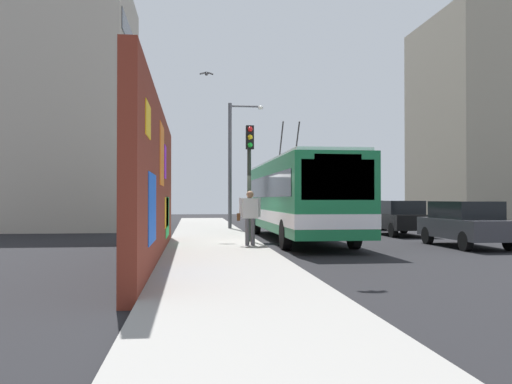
{
  "coord_description": "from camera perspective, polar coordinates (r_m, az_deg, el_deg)",
  "views": [
    {
      "loc": [
        -19.29,
        2.38,
        1.67
      ],
      "look_at": [
        0.7,
        0.04,
        1.92
      ],
      "focal_mm": 38.26,
      "sensor_mm": 36.0,
      "label": 1
    }
  ],
  "objects": [
    {
      "name": "building_far_right",
      "position": [
        40.49,
        22.15,
        6.9
      ],
      "size": [
        9.4,
        6.63,
        13.99
      ],
      "color": "#9E937F",
      "rests_on": "ground_plane"
    },
    {
      "name": "traffic_light",
      "position": [
        19.47,
        -0.69,
        3.04
      ],
      "size": [
        0.49,
        0.28,
        4.15
      ],
      "color": "#2D382D",
      "rests_on": "sidewalk_slab"
    },
    {
      "name": "parked_car_white",
      "position": [
        31.09,
        10.88,
        -2.24
      ],
      "size": [
        4.2,
        1.94,
        1.58
      ],
      "color": "white",
      "rests_on": "ground_plane"
    },
    {
      "name": "curbside_puddle",
      "position": [
        20.16,
        1.85,
        -5.45
      ],
      "size": [
        1.09,
        1.09,
        0.0
      ],
      "primitive_type": "cylinder",
      "color": "black",
      "rests_on": "ground_plane"
    },
    {
      "name": "pedestrian_at_curb",
      "position": [
        17.73,
        -0.66,
        -2.22
      ],
      "size": [
        0.24,
        0.78,
        1.77
      ],
      "color": "#595960",
      "rests_on": "sidewalk_slab"
    },
    {
      "name": "parked_car_black",
      "position": [
        25.78,
        14.67,
        -2.55
      ],
      "size": [
        4.16,
        1.79,
        1.58
      ],
      "color": "black",
      "rests_on": "ground_plane"
    },
    {
      "name": "city_bus",
      "position": [
        21.96,
        4.29,
        -0.42
      ],
      "size": [
        12.52,
        2.59,
        4.98
      ],
      "color": "#19723F",
      "rests_on": "ground_plane"
    },
    {
      "name": "flying_pigeons",
      "position": [
        19.69,
        -2.16,
        18.66
      ],
      "size": [
        7.39,
        2.33,
        3.12
      ],
      "color": "#47474C"
    },
    {
      "name": "building_far_left",
      "position": [
        32.91,
        -18.76,
        8.3
      ],
      "size": [
        9.43,
        6.61,
        13.6
      ],
      "color": "#B2A899",
      "rests_on": "ground_plane"
    },
    {
      "name": "sidewalk_slab",
      "position": [
        19.38,
        -4.37,
        -5.43
      ],
      "size": [
        48.0,
        3.2,
        0.15
      ],
      "primitive_type": "cube",
      "color": "gray",
      "rests_on": "ground_plane"
    },
    {
      "name": "parked_car_dark_gray",
      "position": [
        20.17,
        21.07,
        -3.04
      ],
      "size": [
        4.24,
        1.73,
        1.58
      ],
      "color": "#38383D",
      "rests_on": "ground_plane"
    },
    {
      "name": "graffiti_wall",
      "position": [
        14.97,
        -10.39,
        0.81
      ],
      "size": [
        13.28,
        0.32,
        4.13
      ],
      "color": "maroon",
      "rests_on": "ground_plane"
    },
    {
      "name": "ground_plane",
      "position": [
        19.51,
        0.35,
        -5.62
      ],
      "size": [
        80.0,
        80.0,
        0.0
      ],
      "primitive_type": "plane",
      "color": "black"
    },
    {
      "name": "street_lamp",
      "position": [
        28.16,
        -2.32,
        3.77
      ],
      "size": [
        0.44,
        1.81,
        6.46
      ],
      "color": "#4C4C51",
      "rests_on": "sidewalk_slab"
    }
  ]
}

